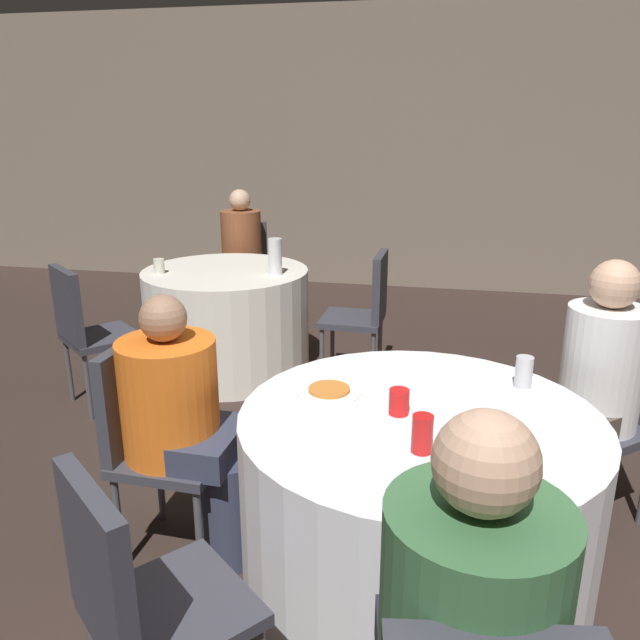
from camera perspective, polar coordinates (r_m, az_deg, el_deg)
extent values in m
plane|color=#332621|center=(2.56, 12.46, -24.42)|extent=(16.00, 16.00, 0.00)
cube|color=gray|center=(6.59, 13.08, 14.69)|extent=(16.00, 0.06, 2.80)
cylinder|color=silver|center=(2.41, 8.74, -16.37)|extent=(1.28, 1.28, 0.73)
cylinder|color=white|center=(4.43, -8.45, -0.04)|extent=(1.14, 1.14, 0.73)
cube|color=#383842|center=(2.99, 23.73, -8.99)|extent=(0.56, 0.56, 0.04)
cube|color=#383842|center=(3.04, 26.38, -4.04)|extent=(0.29, 0.32, 0.44)
cylinder|color=#4C4C51|center=(2.89, 23.73, -15.15)|extent=(0.03, 0.03, 0.42)
cylinder|color=#4C4C51|center=(3.06, 18.65, -12.51)|extent=(0.03, 0.03, 0.42)
cylinder|color=#4C4C51|center=(3.30, 22.74, -10.71)|extent=(0.03, 0.03, 0.42)
cube|color=#383842|center=(2.60, -13.19, -11.99)|extent=(0.41, 0.41, 0.04)
cube|color=#383842|center=(2.57, -17.17, -6.71)|extent=(0.06, 0.38, 0.44)
cylinder|color=#4C4C51|center=(2.78, -8.00, -14.96)|extent=(0.03, 0.03, 0.42)
cylinder|color=#4C4C51|center=(2.53, -10.97, -18.91)|extent=(0.03, 0.03, 0.42)
cylinder|color=#4C4C51|center=(2.91, -14.42, -13.78)|extent=(0.03, 0.03, 0.42)
cylinder|color=#4C4C51|center=(2.67, -17.94, -17.32)|extent=(0.03, 0.03, 0.42)
cube|color=#383842|center=(1.91, -13.35, -24.41)|extent=(0.56, 0.56, 0.04)
cube|color=#383842|center=(1.72, -19.72, -20.38)|extent=(0.32, 0.28, 0.44)
cylinder|color=#4C4C51|center=(2.23, -10.62, -24.76)|extent=(0.03, 0.03, 0.42)
cube|color=#383842|center=(4.18, 2.96, 0.05)|extent=(0.41, 0.41, 0.04)
cube|color=#383842|center=(4.08, 5.51, 3.06)|extent=(0.06, 0.38, 0.44)
cylinder|color=#4C4C51|center=(4.13, 0.17, -3.50)|extent=(0.03, 0.03, 0.42)
cylinder|color=#4C4C51|center=(4.44, 1.14, -1.95)|extent=(0.03, 0.03, 0.42)
cylinder|color=#4C4C51|center=(4.07, 4.85, -3.88)|extent=(0.03, 0.03, 0.42)
cylinder|color=#4C4C51|center=(4.38, 5.50, -2.28)|extent=(0.03, 0.03, 0.42)
cube|color=#383842|center=(4.06, -19.33, -1.50)|extent=(0.56, 0.56, 0.04)
cube|color=#383842|center=(3.94, -22.12, 1.24)|extent=(0.33, 0.28, 0.44)
cylinder|color=#4C4C51|center=(4.34, -17.71, -3.31)|extent=(0.03, 0.03, 0.42)
cylinder|color=#4C4C51|center=(4.04, -15.90, -4.70)|extent=(0.03, 0.03, 0.42)
cylinder|color=#4C4C51|center=(4.24, -21.97, -4.28)|extent=(0.03, 0.03, 0.42)
cylinder|color=#4C4C51|center=(3.93, -20.43, -5.79)|extent=(0.03, 0.03, 0.42)
cube|color=#383842|center=(5.26, -7.06, 3.67)|extent=(0.47, 0.47, 0.04)
cube|color=#383842|center=(5.38, -6.92, 6.60)|extent=(0.38, 0.12, 0.44)
cylinder|color=#4C4C51|center=(5.14, -5.32, 0.75)|extent=(0.03, 0.03, 0.42)
cylinder|color=#4C4C51|center=(5.18, -9.06, 0.75)|extent=(0.03, 0.03, 0.42)
cylinder|color=#4C4C51|center=(5.46, -4.98, 1.80)|extent=(0.03, 0.03, 0.42)
cylinder|color=#4C4C51|center=(5.50, -8.51, 1.79)|extent=(0.03, 0.03, 0.42)
cylinder|color=#38663D|center=(1.44, 13.60, -25.62)|extent=(0.37, 0.37, 0.55)
sphere|color=tan|center=(1.21, 14.91, -12.51)|extent=(0.20, 0.20, 0.20)
cylinder|color=#33384C|center=(2.63, -8.37, -16.68)|extent=(0.24, 0.24, 0.46)
cube|color=#33384C|center=(2.52, -11.02, -11.01)|extent=(0.33, 0.37, 0.12)
cylinder|color=orange|center=(2.49, -13.60, -6.92)|extent=(0.38, 0.38, 0.47)
sphere|color=#997056|center=(2.37, -14.15, 0.15)|extent=(0.18, 0.18, 0.18)
cylinder|color=#282828|center=(5.10, -7.28, 0.80)|extent=(0.24, 0.24, 0.46)
cube|color=#282828|center=(5.14, -7.24, 4.13)|extent=(0.37, 0.37, 0.12)
cylinder|color=brown|center=(5.19, -7.19, 6.85)|extent=(0.33, 0.33, 0.55)
sphere|color=#DBB293|center=(5.14, -7.34, 10.82)|extent=(0.17, 0.17, 0.17)
cylinder|color=#4C4238|center=(2.93, 20.49, -13.78)|extent=(0.24, 0.24, 0.46)
cube|color=#4C4238|center=(2.88, 22.54, -8.33)|extent=(0.45, 0.45, 0.12)
cylinder|color=white|center=(2.88, 24.42, -3.97)|extent=(0.33, 0.33, 0.52)
sphere|color=tan|center=(2.78, 25.36, 2.98)|extent=(0.20, 0.20, 0.20)
cylinder|color=white|center=(2.37, 0.85, -6.56)|extent=(0.25, 0.25, 0.01)
cylinder|color=orange|center=(2.36, 0.85, -6.36)|extent=(0.16, 0.16, 0.01)
cylinder|color=red|center=(1.97, 9.33, -10.23)|extent=(0.07, 0.07, 0.12)
cylinder|color=silver|center=(2.52, 18.14, -4.54)|extent=(0.07, 0.07, 0.12)
cylinder|color=red|center=(2.20, 7.24, -7.43)|extent=(0.07, 0.07, 0.09)
cylinder|color=white|center=(4.14, -4.12, 5.80)|extent=(0.09, 0.09, 0.24)
cylinder|color=silver|center=(4.32, -14.50, 4.79)|extent=(0.07, 0.07, 0.10)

